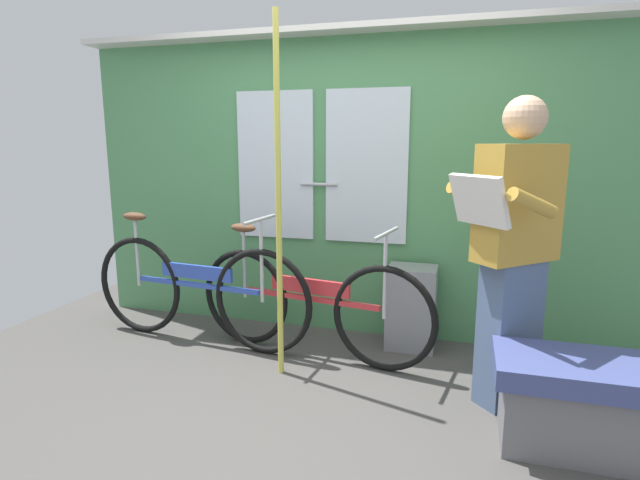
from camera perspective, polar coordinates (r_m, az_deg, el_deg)
ground_plane at (r=2.92m, az=-3.25°, el=-19.07°), size 5.12×4.20×0.04m
train_door_wall at (r=3.78m, az=2.97°, el=6.72°), size 4.12×0.28×2.21m
bicycle_near_door at (r=3.76m, az=-13.74°, el=-5.48°), size 1.79×0.44×0.95m
bicycle_leaning_behind at (r=3.43m, az=-1.26°, el=-7.15°), size 1.72×0.47×0.90m
passenger_reading_newspaper at (r=2.88m, az=21.00°, el=-0.92°), size 0.62×0.61×1.67m
trash_bin_by_wall at (r=3.66m, az=10.25°, el=-7.47°), size 0.34×0.28×0.59m
handrail_pole at (r=3.03m, az=-4.70°, el=4.27°), size 0.04×0.04×2.17m
bench_seat_corner at (r=2.76m, az=26.31°, el=-15.99°), size 0.70×0.44×0.45m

